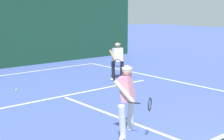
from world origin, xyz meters
TOP-DOWN VIEW (x-y plane):
  - court_line_baseline_far at (0.00, 11.18)m, footprint 9.33×0.10m
  - court_line_service at (0.00, 6.59)m, footprint 7.61×0.10m
  - court_line_centre at (0.00, 3.20)m, footprint 0.10×6.40m
  - player_near at (-0.63, 2.79)m, footprint 0.90×1.05m
  - player_far at (3.05, 7.31)m, footprint 0.89×0.87m
  - tennis_ball at (-0.85, 8.27)m, footprint 0.07×0.07m

SIDE VIEW (x-z plane):
  - court_line_baseline_far at x=0.00m, z-range 0.00..0.01m
  - court_line_service at x=0.00m, z-range 0.00..0.01m
  - court_line_centre at x=0.00m, z-range 0.00..0.01m
  - tennis_ball at x=-0.85m, z-range 0.00..0.07m
  - player_far at x=3.05m, z-range 0.07..1.59m
  - player_near at x=-0.63m, z-range 0.08..1.70m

